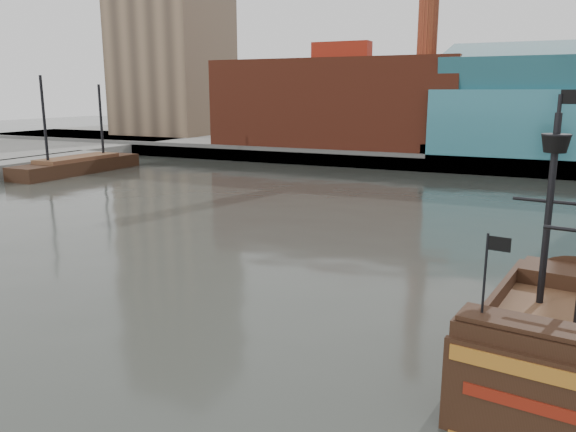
% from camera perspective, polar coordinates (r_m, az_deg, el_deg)
% --- Properties ---
extents(ground, '(400.00, 400.00, 0.00)m').
position_cam_1_polar(ground, '(27.31, -2.63, -12.71)').
color(ground, '#292B26').
rests_on(ground, ground).
extents(promenade_far, '(220.00, 60.00, 2.00)m').
position_cam_1_polar(promenade_far, '(114.95, 19.16, 6.47)').
color(promenade_far, slate).
rests_on(promenade_far, ground).
extents(seawall, '(220.00, 1.00, 2.60)m').
position_cam_1_polar(seawall, '(85.78, 17.06, 5.01)').
color(seawall, '#4C4C49').
rests_on(seawall, ground).
extents(skyline, '(149.00, 45.00, 62.00)m').
position_cam_1_polar(skyline, '(107.42, 22.55, 18.47)').
color(skyline, '#7A6149').
rests_on(skyline, promenade_far).
extents(pirate_ship, '(7.22, 17.33, 12.58)m').
position_cam_1_polar(pirate_ship, '(26.50, 25.15, -12.06)').
color(pirate_ship, black).
rests_on(pirate_ship, ground).
extents(docked_vessel, '(4.93, 21.35, 14.50)m').
position_cam_1_polar(docked_vessel, '(88.22, -20.55, 4.71)').
color(docked_vessel, black).
rests_on(docked_vessel, ground).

